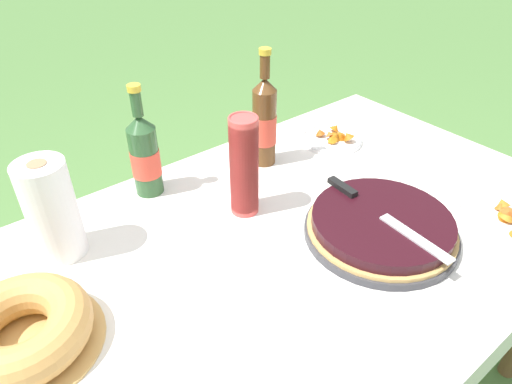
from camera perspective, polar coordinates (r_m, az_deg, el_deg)
The scene contains 11 objects.
garden_table at distance 1.16m, azimuth 3.14°, elevation -8.97°, with size 1.62×0.94×0.75m.
tablecloth at distance 1.11m, azimuth 3.24°, elevation -6.72°, with size 1.63×0.95×0.10m.
berry_tart at distance 1.14m, azimuth 15.36°, elevation -4.21°, with size 0.37×0.37×0.06m.
serving_knife at distance 1.13m, azimuth 14.56°, elevation -2.07°, with size 0.05×0.38×0.01m.
bundt_cake at distance 0.97m, azimuth -27.26°, elevation -15.10°, with size 0.28×0.28×0.09m.
cup_stack at distance 1.12m, azimuth -1.50°, elevation 3.15°, with size 0.07×0.07×0.27m.
cider_bottle_green at distance 1.24m, azimuth -13.74°, elevation 4.52°, with size 0.08×0.08×0.31m.
cider_bottle_amber at distance 1.33m, azimuth 1.04°, elevation 8.76°, with size 0.07×0.07×0.35m.
snack_plate_near at distance 1.52m, azimuth 9.52°, elevation 6.70°, with size 0.20×0.20×0.05m.
snack_plate_left at distance 1.31m, azimuth 28.80°, elevation -3.07°, with size 0.24×0.24×0.06m.
paper_towel_roll at distance 1.09m, azimuth -24.18°, elevation -2.12°, with size 0.11×0.11×0.24m.
Camera 1 is at (-0.57, -0.61, 1.48)m, focal length 32.00 mm.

